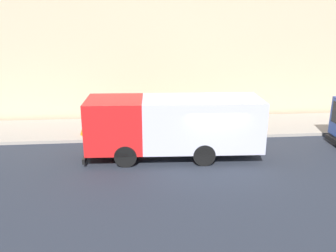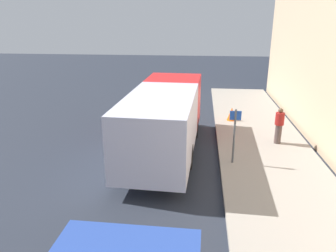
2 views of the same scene
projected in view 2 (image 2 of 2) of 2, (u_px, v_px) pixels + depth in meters
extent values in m
plane|color=#252A35|center=(143.00, 171.00, 12.57)|extent=(80.00, 80.00, 0.00)
cube|color=#9C9489|center=(277.00, 175.00, 12.05)|extent=(4.15, 30.00, 0.17)
cube|color=red|center=(174.00, 101.00, 16.24)|extent=(2.69, 2.73, 2.37)
cube|color=black|center=(177.00, 90.00, 17.36)|extent=(2.16, 0.16, 1.33)
cube|color=silver|center=(160.00, 127.00, 12.41)|extent=(2.82, 5.67, 2.37)
cube|color=black|center=(177.00, 119.00, 17.98)|extent=(2.47, 0.23, 0.24)
cylinder|color=black|center=(150.00, 125.00, 16.29)|extent=(0.34, 1.03, 1.02)
cylinder|color=black|center=(195.00, 127.00, 15.98)|extent=(0.34, 1.03, 1.02)
cylinder|color=black|center=(132.00, 153.00, 12.95)|extent=(0.34, 1.03, 1.02)
cylinder|color=black|center=(189.00, 157.00, 12.63)|extent=(0.34, 1.03, 1.02)
cylinder|color=#52423E|center=(278.00, 134.00, 14.78)|extent=(0.37, 0.37, 0.90)
cylinder|color=maroon|center=(280.00, 119.00, 14.54)|extent=(0.50, 0.50, 0.56)
sphere|color=brown|center=(281.00, 111.00, 14.42)|extent=(0.22, 0.22, 0.22)
cone|color=orange|center=(232.00, 114.00, 18.11)|extent=(0.51, 0.51, 0.73)
cylinder|color=#4C5156|center=(234.00, 137.00, 12.56)|extent=(0.08, 0.08, 2.22)
cube|color=blue|center=(236.00, 115.00, 12.30)|extent=(0.44, 0.03, 0.36)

